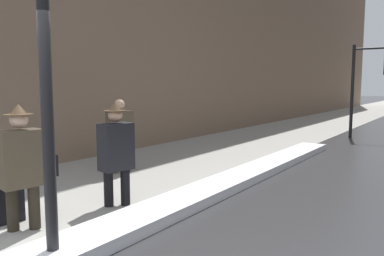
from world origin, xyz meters
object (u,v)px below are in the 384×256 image
object	(u,v)px
rolling_suitcase	(8,200)
lamp_post	(43,6)
pedestrian_with_shoulder_bag	(22,163)
pedestrian_in_glasses	(120,132)
traffic_light_near	(376,71)
pedestrian_in_fedora	(116,150)

from	to	relation	value
rolling_suitcase	lamp_post	bearing A→B (deg)	85.78
pedestrian_with_shoulder_bag	pedestrian_in_glasses	xyz separation A→B (m)	(-1.32, 2.93, -0.01)
lamp_post	traffic_light_near	xyz separation A→B (m)	(0.98, 12.05, -0.21)
traffic_light_near	pedestrian_in_glasses	world-z (taller)	traffic_light_near
pedestrian_with_shoulder_bag	lamp_post	bearing A→B (deg)	81.59
pedestrian_in_fedora	rolling_suitcase	distance (m)	1.57
lamp_post	rolling_suitcase	size ratio (longest dim) A/B	4.39
traffic_light_near	pedestrian_in_glasses	distance (m)	9.52
lamp_post	traffic_light_near	distance (m)	12.10
lamp_post	pedestrian_in_glasses	world-z (taller)	lamp_post
pedestrian_in_fedora	rolling_suitcase	size ratio (longest dim) A/B	1.65
lamp_post	traffic_light_near	size ratio (longest dim) A/B	1.28
pedestrian_in_fedora	pedestrian_with_shoulder_bag	bearing A→B (deg)	-0.89
pedestrian_with_shoulder_bag	pedestrian_in_fedora	world-z (taller)	pedestrian_with_shoulder_bag
traffic_light_near	pedestrian_with_shoulder_bag	bearing A→B (deg)	-106.12
pedestrian_with_shoulder_bag	traffic_light_near	bearing A→B (deg)	179.63
lamp_post	pedestrian_in_glasses	size ratio (longest dim) A/B	2.71
traffic_light_near	pedestrian_in_fedora	bearing A→B (deg)	-106.05
pedestrian_in_fedora	rolling_suitcase	bearing A→B (deg)	-17.54
pedestrian_with_shoulder_bag	rolling_suitcase	size ratio (longest dim) A/B	1.67
pedestrian_with_shoulder_bag	pedestrian_in_fedora	size ratio (longest dim) A/B	1.01
pedestrian_with_shoulder_bag	rolling_suitcase	xyz separation A→B (m)	(-0.43, 0.02, -0.56)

